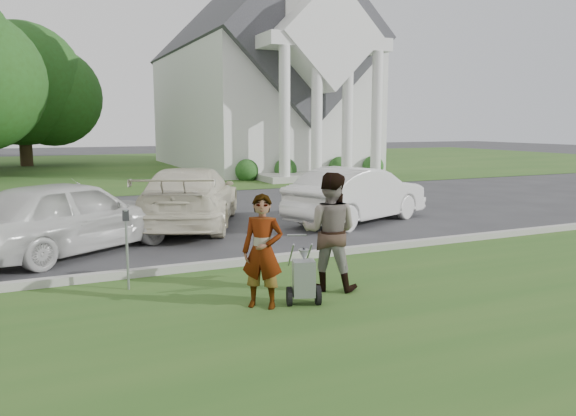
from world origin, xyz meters
TOP-DOWN VIEW (x-y plane):
  - ground at (0.00, 0.00)m, footprint 120.00×120.00m
  - grass_strip at (0.00, -3.00)m, footprint 80.00×7.00m
  - church_lawn at (0.00, 27.00)m, footprint 80.00×30.00m
  - curb at (0.00, 0.55)m, footprint 80.00×0.18m
  - church at (9.00, 23.11)m, footprint 9.19×19.00m
  - tree_back at (-4.01, 29.99)m, footprint 9.61×7.60m
  - striping_cart at (-0.14, -1.98)m, footprint 0.68×1.04m
  - person_left at (-0.72, -1.84)m, footprint 0.71×0.67m
  - person_right at (0.58, -1.44)m, footprint 1.15×1.11m
  - parking_meter_near at (-2.35, -0.16)m, footprint 0.09×0.08m
  - car_b at (-2.99, 2.99)m, footprint 4.82×3.97m
  - car_c at (0.01, 4.99)m, footprint 4.05×5.71m
  - car_d at (4.28, 3.77)m, footprint 4.75×3.16m

SIDE VIEW (x-z plane):
  - ground at x=0.00m, z-range 0.00..0.00m
  - grass_strip at x=0.00m, z-range 0.00..0.01m
  - church_lawn at x=0.00m, z-range 0.00..0.01m
  - curb at x=0.00m, z-range 0.00..0.15m
  - striping_cart at x=-0.14m, z-range -0.06..0.84m
  - car_d at x=4.28m, z-range 0.00..1.48m
  - car_c at x=0.01m, z-range 0.00..1.54m
  - car_b at x=-2.99m, z-range 0.00..1.55m
  - person_left at x=-0.72m, z-range 0.00..1.63m
  - parking_meter_near at x=-2.35m, z-range 0.17..1.47m
  - person_right at x=0.58m, z-range 0.00..1.87m
  - tree_back at x=-4.01m, z-range 0.28..9.17m
  - church at x=9.00m, z-range -6.11..17.99m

